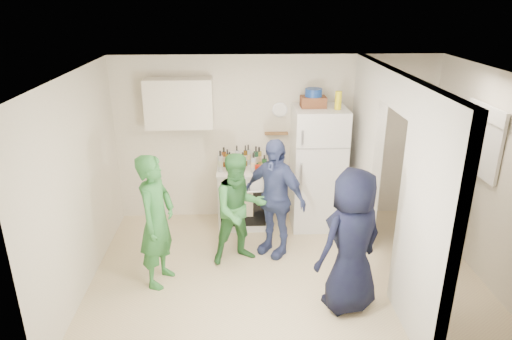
{
  "coord_description": "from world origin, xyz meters",
  "views": [
    {
      "loc": [
        -0.58,
        -4.88,
        3.29
      ],
      "look_at": [
        -0.36,
        0.4,
        1.25
      ],
      "focal_mm": 32.0,
      "sensor_mm": 36.0,
      "label": 1
    }
  ],
  "objects_px": {
    "person_green_left": "(157,221)",
    "person_nook": "(427,196)",
    "person_green_center": "(239,209)",
    "stove": "(243,197)",
    "person_navy": "(352,242)",
    "blue_bowl": "(314,93)",
    "yellow_cup_stack_top": "(338,100)",
    "person_denim": "(274,198)",
    "wicker_basket": "(313,102)",
    "fridge": "(317,168)"
  },
  "relations": [
    {
      "from": "person_denim",
      "to": "person_green_left",
      "type": "bearing_deg",
      "value": -116.36
    },
    {
      "from": "yellow_cup_stack_top",
      "to": "person_nook",
      "type": "distance_m",
      "value": 1.73
    },
    {
      "from": "wicker_basket",
      "to": "fridge",
      "type": "bearing_deg",
      "value": -26.57
    },
    {
      "from": "wicker_basket",
      "to": "person_green_left",
      "type": "distance_m",
      "value": 2.73
    },
    {
      "from": "person_green_center",
      "to": "person_nook",
      "type": "xyz_separation_m",
      "value": [
        2.45,
        0.08,
        0.11
      ]
    },
    {
      "from": "blue_bowl",
      "to": "yellow_cup_stack_top",
      "type": "relative_size",
      "value": 0.96
    },
    {
      "from": "person_green_center",
      "to": "person_nook",
      "type": "height_order",
      "value": "person_nook"
    },
    {
      "from": "person_green_center",
      "to": "person_denim",
      "type": "xyz_separation_m",
      "value": [
        0.46,
        0.18,
        0.07
      ]
    },
    {
      "from": "fridge",
      "to": "wicker_basket",
      "type": "height_order",
      "value": "wicker_basket"
    },
    {
      "from": "stove",
      "to": "person_green_left",
      "type": "distance_m",
      "value": 1.82
    },
    {
      "from": "stove",
      "to": "person_nook",
      "type": "xyz_separation_m",
      "value": [
        2.39,
        -0.94,
        0.39
      ]
    },
    {
      "from": "yellow_cup_stack_top",
      "to": "person_green_left",
      "type": "distance_m",
      "value": 2.92
    },
    {
      "from": "stove",
      "to": "person_nook",
      "type": "bearing_deg",
      "value": -21.54
    },
    {
      "from": "blue_bowl",
      "to": "person_denim",
      "type": "xyz_separation_m",
      "value": [
        -0.6,
        -0.86,
        -1.21
      ]
    },
    {
      "from": "stove",
      "to": "wicker_basket",
      "type": "relative_size",
      "value": 2.58
    },
    {
      "from": "person_nook",
      "to": "person_denim",
      "type": "bearing_deg",
      "value": -79.72
    },
    {
      "from": "person_green_left",
      "to": "person_navy",
      "type": "height_order",
      "value": "person_navy"
    },
    {
      "from": "person_green_center",
      "to": "person_denim",
      "type": "height_order",
      "value": "person_denim"
    },
    {
      "from": "person_green_left",
      "to": "person_denim",
      "type": "relative_size",
      "value": 1.02
    },
    {
      "from": "person_green_left",
      "to": "blue_bowl",
      "type": "bearing_deg",
      "value": -36.99
    },
    {
      "from": "fridge",
      "to": "yellow_cup_stack_top",
      "type": "bearing_deg",
      "value": -24.44
    },
    {
      "from": "person_green_left",
      "to": "person_green_center",
      "type": "relative_size",
      "value": 1.11
    },
    {
      "from": "yellow_cup_stack_top",
      "to": "person_navy",
      "type": "height_order",
      "value": "yellow_cup_stack_top"
    },
    {
      "from": "blue_bowl",
      "to": "person_green_center",
      "type": "xyz_separation_m",
      "value": [
        -1.06,
        -1.04,
        -1.28
      ]
    },
    {
      "from": "fridge",
      "to": "wicker_basket",
      "type": "distance_m",
      "value": 0.99
    },
    {
      "from": "wicker_basket",
      "to": "yellow_cup_stack_top",
      "type": "distance_m",
      "value": 0.36
    },
    {
      "from": "stove",
      "to": "person_nook",
      "type": "height_order",
      "value": "person_nook"
    },
    {
      "from": "wicker_basket",
      "to": "yellow_cup_stack_top",
      "type": "height_order",
      "value": "yellow_cup_stack_top"
    },
    {
      "from": "person_nook",
      "to": "person_navy",
      "type": "bearing_deg",
      "value": -35.71
    },
    {
      "from": "blue_bowl",
      "to": "person_green_left",
      "type": "relative_size",
      "value": 0.15
    },
    {
      "from": "wicker_basket",
      "to": "person_nook",
      "type": "xyz_separation_m",
      "value": [
        1.39,
        -0.96,
        -1.04
      ]
    },
    {
      "from": "wicker_basket",
      "to": "blue_bowl",
      "type": "bearing_deg",
      "value": 0.0
    },
    {
      "from": "person_navy",
      "to": "person_nook",
      "type": "relative_size",
      "value": 0.97
    },
    {
      "from": "fridge",
      "to": "person_green_center",
      "type": "relative_size",
      "value": 1.23
    },
    {
      "from": "fridge",
      "to": "blue_bowl",
      "type": "bearing_deg",
      "value": 153.43
    },
    {
      "from": "stove",
      "to": "person_denim",
      "type": "bearing_deg",
      "value": -64.5
    },
    {
      "from": "yellow_cup_stack_top",
      "to": "person_nook",
      "type": "bearing_deg",
      "value": -37.28
    },
    {
      "from": "fridge",
      "to": "person_nook",
      "type": "height_order",
      "value": "fridge"
    },
    {
      "from": "fridge",
      "to": "person_navy",
      "type": "height_order",
      "value": "fridge"
    },
    {
      "from": "fridge",
      "to": "wicker_basket",
      "type": "relative_size",
      "value": 5.16
    },
    {
      "from": "person_green_left",
      "to": "person_denim",
      "type": "distance_m",
      "value": 1.55
    },
    {
      "from": "person_green_left",
      "to": "person_nook",
      "type": "xyz_separation_m",
      "value": [
        3.42,
        0.52,
        0.03
      ]
    },
    {
      "from": "person_green_left",
      "to": "person_nook",
      "type": "height_order",
      "value": "person_nook"
    },
    {
      "from": "blue_bowl",
      "to": "yellow_cup_stack_top",
      "type": "distance_m",
      "value": 0.36
    },
    {
      "from": "fridge",
      "to": "yellow_cup_stack_top",
      "type": "relative_size",
      "value": 7.23
    },
    {
      "from": "person_denim",
      "to": "wicker_basket",
      "type": "bearing_deg",
      "value": 94.88
    },
    {
      "from": "person_nook",
      "to": "blue_bowl",
      "type": "bearing_deg",
      "value": -111.4
    },
    {
      "from": "person_green_left",
      "to": "person_nook",
      "type": "relative_size",
      "value": 0.97
    },
    {
      "from": "blue_bowl",
      "to": "person_nook",
      "type": "distance_m",
      "value": 2.05
    },
    {
      "from": "stove",
      "to": "wicker_basket",
      "type": "bearing_deg",
      "value": 1.14
    }
  ]
}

